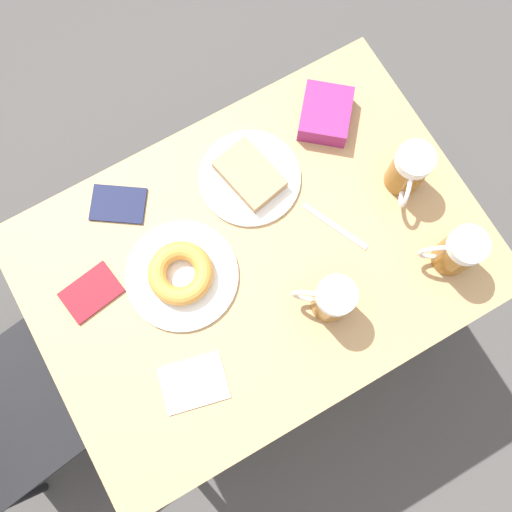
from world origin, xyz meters
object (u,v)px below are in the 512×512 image
object	(u,v)px
napkin_folded	(194,383)
plate_with_donut	(181,274)
plate_with_cake	(250,176)
blue_pouch	(326,114)
beer_mug_center	(409,170)
passport_near_edge	(91,293)
passport_far_edge	(118,204)
beer_mug_left	(331,299)
beer_mug_right	(458,251)
fork	(335,226)

from	to	relation	value
napkin_folded	plate_with_donut	bearing A→B (deg)	-21.81
plate_with_cake	blue_pouch	distance (m)	0.24
beer_mug_center	blue_pouch	bearing A→B (deg)	18.22
passport_near_edge	passport_far_edge	distance (m)	0.21
beer_mug_left	napkin_folded	distance (m)	0.35
beer_mug_left	passport_far_edge	xyz separation A→B (m)	(0.44, 0.30, -0.07)
plate_with_cake	beer_mug_right	size ratio (longest dim) A/B	1.76
plate_with_cake	fork	world-z (taller)	plate_with_cake
passport_far_edge	blue_pouch	bearing A→B (deg)	-95.55
beer_mug_left	passport_far_edge	size ratio (longest dim) A/B	0.89
plate_with_cake	beer_mug_right	distance (m)	0.50
napkin_folded	blue_pouch	xyz separation A→B (m)	(0.40, -0.57, 0.02)
beer_mug_left	napkin_folded	bearing A→B (deg)	90.67
plate_with_donut	beer_mug_left	size ratio (longest dim) A/B	1.87
beer_mug_left	beer_mug_right	bearing A→B (deg)	-98.88
fork	passport_far_edge	world-z (taller)	passport_far_edge
napkin_folded	passport_far_edge	world-z (taller)	passport_far_edge
plate_with_cake	napkin_folded	distance (m)	0.49
plate_with_cake	passport_near_edge	distance (m)	0.45
plate_with_donut	passport_near_edge	size ratio (longest dim) A/B	1.86
beer_mug_center	beer_mug_right	size ratio (longest dim) A/B	1.00
plate_with_donut	blue_pouch	world-z (taller)	blue_pouch
passport_near_edge	blue_pouch	bearing A→B (deg)	-81.12
plate_with_cake	passport_near_edge	world-z (taller)	plate_with_cake
fork	plate_with_donut	bearing A→B (deg)	78.84
beer_mug_left	passport_far_edge	bearing A→B (deg)	34.38
fork	blue_pouch	size ratio (longest dim) A/B	0.94
passport_far_edge	blue_pouch	size ratio (longest dim) A/B	0.87
plate_with_donut	beer_mug_right	distance (m)	0.61
passport_near_edge	passport_far_edge	xyz separation A→B (m)	(0.16, -0.15, 0.00)
napkin_folded	beer_mug_right	bearing A→B (deg)	-93.76
fork	passport_far_edge	bearing A→B (deg)	54.33
plate_with_cake	plate_with_donut	world-z (taller)	plate_with_donut
napkin_folded	fork	distance (m)	0.48
beer_mug_center	napkin_folded	size ratio (longest dim) A/B	0.86
fork	passport_near_edge	distance (m)	0.58
beer_mug_center	passport_near_edge	bearing A→B (deg)	80.85
beer_mug_left	beer_mug_center	size ratio (longest dim) A/B	1.00
beer_mug_center	passport_near_edge	world-z (taller)	beer_mug_center
plate_with_cake	passport_far_edge	distance (m)	0.31
napkin_folded	passport_near_edge	xyz separation A→B (m)	(0.29, 0.11, 0.00)
beer_mug_left	beer_mug_right	world-z (taller)	same
beer_mug_center	blue_pouch	size ratio (longest dim) A/B	0.77
beer_mug_left	passport_near_edge	bearing A→B (deg)	57.57
plate_with_donut	blue_pouch	xyz separation A→B (m)	(0.17, -0.48, 0.01)
beer_mug_center	beer_mug_right	world-z (taller)	same
plate_with_donut	beer_mug_center	size ratio (longest dim) A/B	1.87
passport_far_edge	plate_with_cake	bearing A→B (deg)	-107.72
beer_mug_center	napkin_folded	bearing A→B (deg)	104.60
beer_mug_right	napkin_folded	size ratio (longest dim) A/B	0.86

